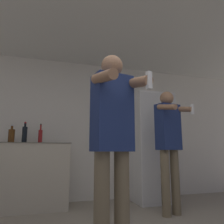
% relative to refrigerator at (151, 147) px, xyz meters
% --- Properties ---
extents(wall_back, '(7.00, 0.06, 2.55)m').
position_rel_refrigerator_xyz_m(wall_back, '(-1.28, 0.39, 0.32)').
color(wall_back, silver).
rests_on(wall_back, ground_plane).
extents(ceiling_slab, '(7.00, 3.49, 0.05)m').
position_rel_refrigerator_xyz_m(ceiling_slab, '(-1.28, -1.13, 1.62)').
color(ceiling_slab, silver).
rests_on(ceiling_slab, wall_back).
extents(refrigerator, '(0.70, 0.75, 1.91)m').
position_rel_refrigerator_xyz_m(refrigerator, '(0.00, 0.00, 0.00)').
color(refrigerator, white).
rests_on(refrigerator, ground_plane).
extents(counter, '(1.15, 0.65, 1.00)m').
position_rel_refrigerator_xyz_m(counter, '(-2.04, 0.05, -0.45)').
color(counter, '#BCB29E').
rests_on(counter, ground_plane).
extents(bottle_short_whiskey, '(0.06, 0.06, 0.31)m').
position_rel_refrigerator_xyz_m(bottle_short_whiskey, '(-1.94, 0.01, 0.16)').
color(bottle_short_whiskey, maroon).
rests_on(bottle_short_whiskey, counter).
extents(bottle_red_label, '(0.08, 0.08, 0.33)m').
position_rel_refrigerator_xyz_m(bottle_red_label, '(-2.17, 0.01, 0.18)').
color(bottle_red_label, black).
rests_on(bottle_red_label, counter).
extents(bottle_tall_gin, '(0.09, 0.09, 0.28)m').
position_rel_refrigerator_xyz_m(bottle_tall_gin, '(-2.36, 0.01, 0.16)').
color(bottle_tall_gin, '#563314').
rests_on(bottle_tall_gin, counter).
extents(person_woman_foreground, '(0.45, 0.49, 1.71)m').
position_rel_refrigerator_xyz_m(person_woman_foreground, '(-1.31, -1.93, 0.03)').
color(person_woman_foreground, '#75664C').
rests_on(person_woman_foreground, ground_plane).
extents(person_man_side, '(0.47, 0.50, 1.75)m').
position_rel_refrigerator_xyz_m(person_man_side, '(-0.13, -0.86, 0.07)').
color(person_man_side, '#75664C').
rests_on(person_man_side, ground_plane).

